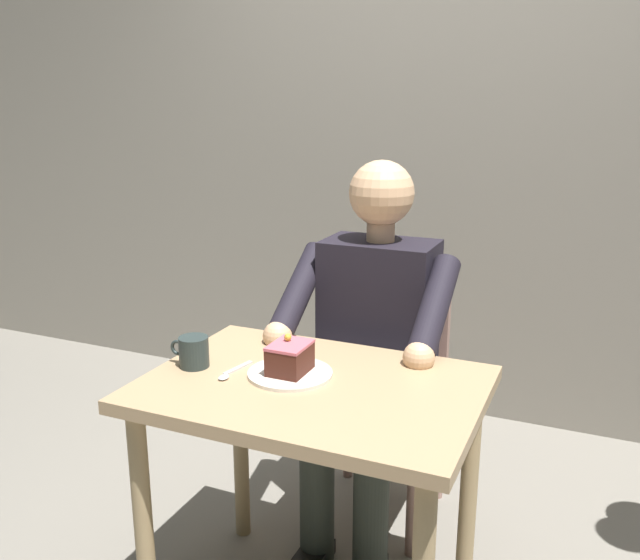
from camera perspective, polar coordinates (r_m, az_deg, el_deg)
name	(u,v)px	position (r m, az deg, el deg)	size (l,w,h in m)	color
cafe_rear_panel	(458,83)	(3.11, 11.54, 15.88)	(6.40, 0.12, 3.00)	gray
dining_table	(313,421)	(1.84, -0.63, -11.76)	(0.87, 0.63, 0.72)	tan
chair	(386,372)	(2.41, 5.56, -7.70)	(0.42, 0.42, 0.92)	#A1796C
seated_person	(370,348)	(2.20, 4.24, -5.72)	(0.53, 0.58, 1.25)	black
dessert_plate	(290,374)	(1.83, -2.53, -7.85)	(0.23, 0.23, 0.01)	silver
cake_slice	(290,358)	(1.82, -2.55, -6.52)	(0.10, 0.12, 0.10)	#4A2118
coffee_cup	(193,351)	(1.91, -10.59, -5.89)	(0.12, 0.08, 0.09)	#283433
dessert_spoon	(230,373)	(1.85, -7.57, -7.77)	(0.03, 0.14, 0.01)	silver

